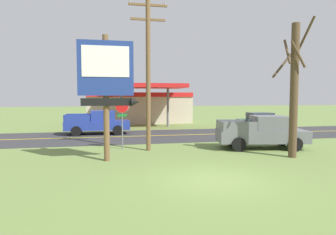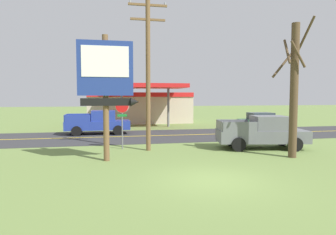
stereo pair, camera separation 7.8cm
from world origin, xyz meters
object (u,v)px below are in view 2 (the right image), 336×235
bare_tree (294,88)px  pickup_blue_on_road (99,123)px  stop_sign (122,115)px  car_green_near_lane (262,121)px  pickup_grey_parked_on_lawn (263,133)px  utility_pole (148,68)px  gas_station (139,106)px  motel_sign (107,79)px

bare_tree → pickup_blue_on_road: bare_tree is taller
stop_sign → car_green_near_lane: size_ratio=0.70×
bare_tree → pickup_grey_parked_on_lawn: 3.75m
pickup_blue_on_road → car_green_near_lane: (14.72, 0.00, -0.13)m
pickup_blue_on_road → car_green_near_lane: 14.72m
utility_pole → bare_tree: utility_pole is taller
utility_pole → bare_tree: bearing=-26.5°
bare_tree → gas_station: size_ratio=0.59×
stop_sign → pickup_grey_parked_on_lawn: bearing=-10.2°
stop_sign → bare_tree: (8.37, -4.20, 1.53)m
car_green_near_lane → motel_sign: bearing=-142.4°
utility_pole → gas_station: (1.56, 19.06, -2.76)m
motel_sign → bare_tree: bearing=-5.8°
gas_station → pickup_blue_on_road: bearing=-112.9°
bare_tree → gas_station: bare_tree is taller
stop_sign → pickup_blue_on_road: size_ratio=0.57×
motel_sign → pickup_grey_parked_on_lawn: motel_sign is taller
motel_sign → bare_tree: bare_tree is taller
bare_tree → car_green_near_lane: (4.80, 11.75, -2.72)m
gas_station → pickup_blue_on_road: size_ratio=2.31×
motel_sign → gas_station: bearing=79.8°
pickup_grey_parked_on_lawn → motel_sign: bearing=-169.0°
utility_pole → bare_tree: 7.83m
utility_pole → stop_sign: bearing=153.0°
bare_tree → pickup_grey_parked_on_lawn: bare_tree is taller
motel_sign → gas_station: motel_sign is taller
stop_sign → gas_station: 18.56m
motel_sign → pickup_blue_on_road: 11.23m
bare_tree → gas_station: (-5.36, 22.51, -1.61)m
utility_pole → pickup_blue_on_road: bearing=109.9°
pickup_blue_on_road → car_green_near_lane: bearing=0.0°
stop_sign → bare_tree: 9.49m
stop_sign → pickup_grey_parked_on_lawn: size_ratio=0.54×
motel_sign → utility_pole: size_ratio=0.69×
utility_pole → car_green_near_lane: 14.87m
gas_station → bare_tree: bearing=-76.6°
motel_sign → stop_sign: (0.87, 3.26, -1.89)m
utility_pole → pickup_blue_on_road: size_ratio=1.68×
gas_station → pickup_grey_parked_on_lawn: gas_station is taller
stop_sign → utility_pole: bearing=-27.0°
bare_tree → car_green_near_lane: 12.98m
gas_station → pickup_grey_parked_on_lawn: (5.21, -19.80, -0.98)m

